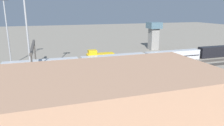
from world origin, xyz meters
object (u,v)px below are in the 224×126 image
(train_on_track_4, at_px, (62,73))
(maintenance_shed, at_px, (104,100))
(train_on_track_2, at_px, (108,61))
(train_on_track_1, at_px, (100,58))
(control_tower, at_px, (154,34))
(light_mast_1, at_px, (25,7))
(signal_gantry, at_px, (33,49))
(light_mast_0, at_px, (6,22))

(train_on_track_4, relative_size, maintenance_shed, 1.68)
(train_on_track_2, distance_m, train_on_track_1, 5.27)
(train_on_track_4, relative_size, control_tower, 4.96)
(train_on_track_2, relative_size, train_on_track_4, 1.73)
(train_on_track_4, bearing_deg, maintenance_shed, 99.25)
(train_on_track_2, height_order, maintenance_shed, maintenance_shed)
(train_on_track_2, xyz_separation_m, train_on_track_1, (1.67, -5.00, 0.11))
(train_on_track_1, height_order, control_tower, control_tower)
(light_mast_1, height_order, maintenance_shed, light_mast_1)
(light_mast_1, bearing_deg, signal_gantry, -91.37)
(train_on_track_4, height_order, light_mast_0, light_mast_0)
(light_mast_1, xyz_separation_m, signal_gantry, (-0.29, -12.20, -12.63))
(light_mast_0, height_order, signal_gantry, light_mast_0)
(train_on_track_2, bearing_deg, light_mast_1, 26.41)
(train_on_track_1, bearing_deg, maintenance_shed, 76.09)
(light_mast_1, xyz_separation_m, control_tower, (-55.14, -35.41, -12.22))
(signal_gantry, bearing_deg, train_on_track_1, -167.53)
(train_on_track_4, bearing_deg, signal_gantry, -52.37)
(control_tower, bearing_deg, maintenance_shed, 54.76)
(train_on_track_1, height_order, signal_gantry, signal_gantry)
(light_mast_1, bearing_deg, train_on_track_4, -164.62)
(train_on_track_1, xyz_separation_m, light_mast_1, (22.89, 17.20, 17.89))
(train_on_track_1, height_order, light_mast_0, light_mast_0)
(train_on_track_2, relative_size, control_tower, 8.57)
(signal_gantry, height_order, control_tower, control_tower)
(light_mast_1, bearing_deg, control_tower, -147.29)
(train_on_track_2, xyz_separation_m, light_mast_0, (32.68, -12.87, 13.31))
(control_tower, bearing_deg, train_on_track_2, 37.21)
(train_on_track_4, height_order, signal_gantry, signal_gantry)
(light_mast_0, bearing_deg, train_on_track_2, 158.51)
(train_on_track_4, xyz_separation_m, light_mast_1, (8.00, 2.20, 17.94))
(signal_gantry, distance_m, maintenance_shed, 39.24)
(maintenance_shed, xyz_separation_m, control_tower, (-42.70, -60.44, 2.92))
(train_on_track_2, relative_size, signal_gantry, 4.59)
(train_on_track_2, xyz_separation_m, maintenance_shed, (12.13, 37.23, 2.86))
(train_on_track_2, bearing_deg, train_on_track_4, 31.12)
(maintenance_shed, bearing_deg, train_on_track_1, -103.91)
(signal_gantry, xyz_separation_m, maintenance_shed, (-12.14, 37.23, -2.51))
(train_on_track_2, xyz_separation_m, light_mast_1, (24.57, 12.20, 18.00))
(train_on_track_2, distance_m, control_tower, 38.82)
(train_on_track_4, distance_m, light_mast_1, 19.77)
(maintenance_shed, bearing_deg, light_mast_1, -63.57)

